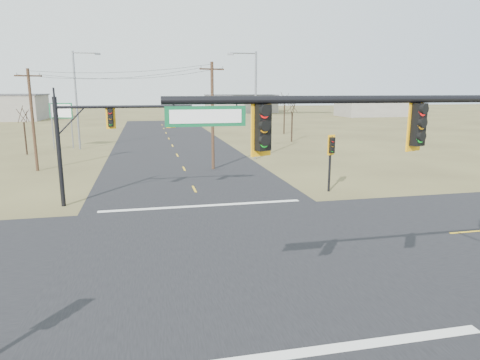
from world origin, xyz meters
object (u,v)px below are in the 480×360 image
(mast_arm_far, at_px, (114,127))
(bare_tree_a, at_px, (23,114))
(highway_sign, at_px, (61,116))
(pedestal_signal_ne, at_px, (331,150))
(streetlight_a, at_px, (253,100))
(utility_pole_far, at_px, (32,118))
(bare_tree_d, at_px, (285,99))
(utility_pole_near, at_px, (213,115))
(streetlight_c, at_px, (78,95))
(bare_tree_c, at_px, (292,105))
(mast_arm_near, at_px, (426,153))

(mast_arm_far, bearing_deg, bare_tree_a, 111.73)
(highway_sign, bearing_deg, pedestal_signal_ne, -31.55)
(highway_sign, bearing_deg, streetlight_a, -12.10)
(utility_pole_far, height_order, bare_tree_d, utility_pole_far)
(utility_pole_near, relative_size, streetlight_c, 0.82)
(utility_pole_near, xyz_separation_m, bare_tree_d, (15.42, 27.32, 0.69))
(streetlight_c, bearing_deg, highway_sign, 135.06)
(utility_pole_near, relative_size, bare_tree_c, 1.46)
(streetlight_a, bearing_deg, bare_tree_d, 82.30)
(streetlight_c, bearing_deg, mast_arm_near, -92.89)
(pedestal_signal_ne, xyz_separation_m, bare_tree_d, (9.00, 37.35, 2.53))
(mast_arm_near, relative_size, utility_pole_near, 1.15)
(mast_arm_near, bearing_deg, highway_sign, 89.42)
(pedestal_signal_ne, bearing_deg, mast_arm_far, 167.43)
(streetlight_c, bearing_deg, bare_tree_d, 0.61)
(streetlight_c, bearing_deg, pedestal_signal_ne, -74.62)
(utility_pole_far, height_order, streetlight_a, streetlight_a)
(pedestal_signal_ne, relative_size, bare_tree_a, 0.72)
(mast_arm_far, height_order, bare_tree_c, mast_arm_far)
(utility_pole_far, xyz_separation_m, bare_tree_a, (-3.30, 10.18, -0.17))
(pedestal_signal_ne, height_order, bare_tree_c, bare_tree_c)
(bare_tree_a, height_order, bare_tree_c, bare_tree_c)
(streetlight_a, relative_size, bare_tree_a, 1.91)
(utility_pole_near, xyz_separation_m, streetlight_c, (-12.92, 15.91, 1.46))
(mast_arm_near, relative_size, pedestal_signal_ne, 2.67)
(streetlight_a, height_order, bare_tree_d, streetlight_a)
(bare_tree_c, bearing_deg, mast_arm_near, -105.06)
(pedestal_signal_ne, distance_m, utility_pole_near, 12.05)
(mast_arm_far, relative_size, highway_sign, 1.67)
(bare_tree_c, bearing_deg, streetlight_c, -176.32)
(mast_arm_far, distance_m, bare_tree_d, 43.73)
(mast_arm_far, bearing_deg, highway_sign, 102.46)
(mast_arm_near, relative_size, streetlight_a, 1.01)
(mast_arm_near, relative_size, streetlight_c, 0.95)
(streetlight_a, bearing_deg, utility_pole_far, -156.66)
(mast_arm_near, relative_size, bare_tree_d, 1.55)
(mast_arm_far, bearing_deg, streetlight_a, 46.52)
(mast_arm_near, bearing_deg, bare_tree_d, 54.22)
(pedestal_signal_ne, height_order, bare_tree_d, bare_tree_d)
(utility_pole_far, relative_size, streetlight_c, 0.77)
(pedestal_signal_ne, distance_m, streetlight_c, 32.52)
(mast_arm_near, xyz_separation_m, streetlight_a, (3.39, 31.36, 0.58))
(utility_pole_far, xyz_separation_m, bare_tree_c, (28.09, 15.08, 0.40))
(mast_arm_near, height_order, pedestal_signal_ne, mast_arm_near)
(streetlight_a, xyz_separation_m, bare_tree_c, (8.57, 13.06, -0.96))
(bare_tree_c, xyz_separation_m, bare_tree_d, (2.13, 9.73, 0.56))
(bare_tree_d, bearing_deg, pedestal_signal_ne, -103.54)
(highway_sign, bearing_deg, mast_arm_far, -54.26)
(utility_pole_far, distance_m, streetlight_a, 19.67)
(streetlight_a, height_order, bare_tree_c, streetlight_a)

